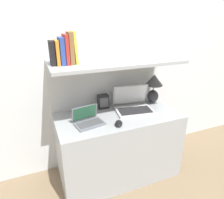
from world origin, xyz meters
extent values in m
plane|color=#7A664C|center=(0.00, 0.00, 0.00)|extent=(12.00, 12.00, 0.00)
cube|color=silver|center=(0.00, 0.65, 1.20)|extent=(6.00, 0.05, 2.40)
cube|color=#999EA3|center=(0.00, 0.29, 0.35)|extent=(1.21, 0.59, 0.71)
cube|color=silver|center=(0.00, 0.61, 0.60)|extent=(1.21, 0.04, 1.21)
cube|color=#999EA3|center=(0.00, 0.36, 1.22)|extent=(1.21, 0.53, 0.03)
ellipsoid|color=#2D2D33|center=(0.49, 0.45, 0.78)|extent=(0.12, 0.12, 0.15)
cylinder|color=tan|center=(0.49, 0.45, 0.88)|extent=(0.02, 0.02, 0.06)
cone|color=#4C4C51|center=(0.49, 0.45, 0.97)|extent=(0.19, 0.19, 0.12)
cube|color=silver|center=(0.18, 0.30, 0.72)|extent=(0.41, 0.30, 0.02)
cube|color=#232326|center=(0.18, 0.29, 0.73)|extent=(0.35, 0.22, 0.00)
cube|color=silver|center=(0.21, 0.46, 0.84)|extent=(0.38, 0.13, 0.22)
cube|color=white|center=(0.20, 0.45, 0.84)|extent=(0.34, 0.11, 0.20)
cube|color=slate|center=(-0.32, 0.21, 0.72)|extent=(0.27, 0.20, 0.02)
cube|color=#47474C|center=(-0.32, 0.20, 0.73)|extent=(0.24, 0.15, 0.00)
cube|color=slate|center=(-0.34, 0.30, 0.79)|extent=(0.25, 0.08, 0.14)
cube|color=#235138|center=(-0.33, 0.29, 0.79)|extent=(0.23, 0.07, 0.12)
ellipsoid|color=black|center=(-0.08, 0.11, 0.73)|extent=(0.11, 0.13, 0.04)
cube|color=black|center=(-0.08, 0.51, 0.78)|extent=(0.11, 0.06, 0.15)
cube|color=#59595B|center=(-0.08, 0.48, 0.78)|extent=(0.09, 0.00, 0.10)
cube|color=black|center=(-0.56, 0.36, 1.33)|extent=(0.04, 0.13, 0.19)
cube|color=orange|center=(-0.52, 0.36, 1.33)|extent=(0.03, 0.17, 0.19)
cube|color=#284293|center=(-0.48, 0.36, 1.34)|extent=(0.04, 0.15, 0.21)
cube|color=#A82823|center=(-0.45, 0.36, 1.35)|extent=(0.03, 0.17, 0.24)
cube|color=brown|center=(-0.41, 0.36, 1.36)|extent=(0.04, 0.14, 0.26)
cube|color=gold|center=(-0.38, 0.36, 1.36)|extent=(0.03, 0.13, 0.26)
camera|label=1|loc=(-0.73, -1.31, 1.58)|focal=32.00mm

